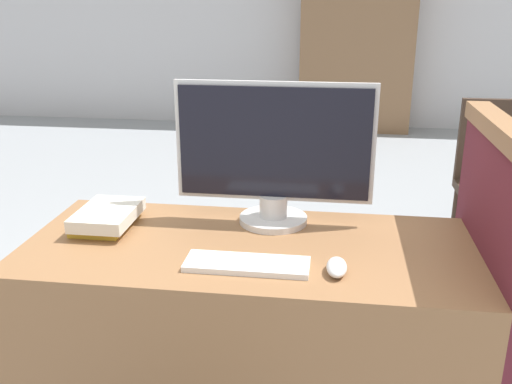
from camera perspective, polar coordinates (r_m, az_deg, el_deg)
name	(u,v)px	position (r m, az deg, el deg)	size (l,w,h in m)	color
desk	(249,355)	(1.84, -0.72, -15.99)	(1.30, 0.59, 0.75)	#8C603D
carrel_divider	(480,310)	(1.81, 21.48, -10.88)	(0.07, 0.67, 1.12)	#5B1E28
monitor	(274,154)	(1.74, 1.82, 3.82)	(0.61, 0.21, 0.44)	silver
keyboard	(247,264)	(1.52, -0.91, -7.24)	(0.33, 0.11, 0.02)	white
mouse	(337,267)	(1.50, 8.07, -7.45)	(0.05, 0.11, 0.03)	silver
book_stack	(107,217)	(1.82, -14.69, -2.44)	(0.17, 0.25, 0.06)	gold
far_chair	(501,177)	(3.35, 23.28, 1.40)	(0.44, 0.44, 0.90)	#38281E
bookshelf_far	(357,34)	(6.36, 10.10, 15.28)	(1.19, 0.32, 2.08)	#846042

